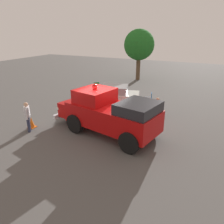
# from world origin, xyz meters

# --- Properties ---
(ground_plane) EXTENTS (60.00, 60.00, 0.00)m
(ground_plane) POSITION_xyz_m (0.00, 0.00, 0.00)
(ground_plane) COLOR #514F4C
(vintage_fire_truck) EXTENTS (6.26, 3.37, 2.59)m
(vintage_fire_truck) POSITION_xyz_m (0.50, -0.30, 1.20)
(vintage_fire_truck) COLOR black
(vintage_fire_truck) RESTS_ON ground
(classic_hot_rod) EXTENTS (4.70, 2.99, 1.46)m
(classic_hot_rod) POSITION_xyz_m (-1.61, 4.04, 0.75)
(classic_hot_rod) COLOR black
(classic_hot_rod) RESTS_ON ground
(lawn_chair_near_truck) EXTENTS (0.52, 0.54, 1.02)m
(lawn_chair_near_truck) POSITION_xyz_m (2.27, 3.17, 0.59)
(lawn_chair_near_truck) COLOR #B7BABF
(lawn_chair_near_truck) RESTS_ON ground
(lawn_chair_by_car) EXTENTS (0.69, 0.69, 1.02)m
(lawn_chair_by_car) POSITION_xyz_m (-3.86, 6.05, 0.59)
(lawn_chair_by_car) COLOR #B7BABF
(lawn_chair_by_car) RESTS_ON ground
(lawn_chair_spare) EXTENTS (0.62, 0.62, 1.02)m
(lawn_chair_spare) POSITION_xyz_m (1.17, 5.02, 0.59)
(lawn_chair_spare) COLOR #B7BABF
(lawn_chair_spare) RESTS_ON ground
(spectator_seated) EXTENTS (0.55, 0.41, 1.29)m
(spectator_seated) POSITION_xyz_m (2.14, 3.16, 0.70)
(spectator_seated) COLOR #383842
(spectator_seated) RESTS_ON ground
(spectator_standing) EXTENTS (0.50, 0.55, 1.68)m
(spectator_standing) POSITION_xyz_m (-3.56, -2.01, 0.96)
(spectator_standing) COLOR #2D334C
(spectator_standing) RESTS_ON ground
(oak_tree_left) EXTENTS (3.25, 3.25, 5.40)m
(oak_tree_left) POSITION_xyz_m (-2.66, 13.17, 3.74)
(oak_tree_left) COLOR brown
(oak_tree_left) RESTS_ON ground
(traffic_cone) EXTENTS (0.40, 0.40, 0.64)m
(traffic_cone) POSITION_xyz_m (-3.80, -1.58, 0.31)
(traffic_cone) COLOR orange
(traffic_cone) RESTS_ON ground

